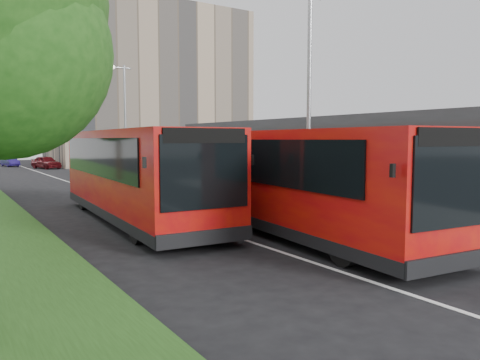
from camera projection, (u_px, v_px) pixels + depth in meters
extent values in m
plane|color=black|center=(242.00, 239.00, 13.44)|extent=(120.00, 120.00, 0.00)
cube|color=slate|center=(160.00, 178.00, 33.42)|extent=(5.00, 80.00, 0.15)
cube|color=silver|center=(96.00, 191.00, 26.01)|extent=(0.12, 70.00, 0.01)
cube|color=silver|center=(375.00, 238.00, 13.54)|extent=(0.12, 2.00, 0.01)
cube|color=silver|center=(257.00, 211.00, 18.57)|extent=(0.12, 2.00, 0.01)
cube|color=silver|center=(189.00, 196.00, 23.59)|extent=(0.12, 2.00, 0.01)
cube|color=silver|center=(145.00, 186.00, 28.62)|extent=(0.12, 2.00, 0.01)
cube|color=silver|center=(114.00, 179.00, 33.65)|extent=(0.12, 2.00, 0.01)
cube|color=silver|center=(92.00, 174.00, 38.68)|extent=(0.12, 2.00, 0.01)
cube|color=silver|center=(74.00, 170.00, 43.71)|extent=(0.12, 2.00, 0.01)
cube|color=silver|center=(60.00, 167.00, 48.74)|extent=(0.12, 2.00, 0.01)
cube|color=silver|center=(49.00, 164.00, 53.76)|extent=(0.12, 2.00, 0.01)
cube|color=tan|center=(148.00, 87.00, 55.39)|extent=(22.00, 12.00, 18.00)
cube|color=#2B2B2D|center=(330.00, 155.00, 25.89)|extent=(5.00, 26.00, 4.00)
cube|color=black|center=(294.00, 163.00, 24.57)|extent=(0.06, 24.00, 2.20)
cube|color=#2B2B2D|center=(275.00, 131.00, 23.73)|extent=(2.80, 26.00, 0.25)
cylinder|color=gray|center=(462.00, 180.00, 13.96)|extent=(0.12, 0.12, 3.30)
cylinder|color=gray|center=(164.00, 157.00, 32.39)|extent=(0.12, 0.12, 3.30)
sphere|color=#194412|center=(0.00, 50.00, 6.78)|extent=(3.20, 3.20, 3.20)
cylinder|color=gray|center=(309.00, 104.00, 17.01)|extent=(0.16, 0.16, 8.00)
cylinder|color=gray|center=(125.00, 121.00, 33.77)|extent=(0.16, 0.16, 8.00)
cylinder|color=gray|center=(121.00, 68.00, 33.34)|extent=(1.40, 0.10, 0.10)
sphere|color=silver|center=(113.00, 67.00, 33.01)|extent=(0.28, 0.28, 0.28)
cube|color=red|center=(297.00, 177.00, 14.06)|extent=(3.61, 11.12, 2.76)
cube|color=black|center=(297.00, 221.00, 14.18)|extent=(3.63, 11.15, 0.31)
cube|color=black|center=(456.00, 182.00, 9.19)|extent=(2.34, 0.27, 1.82)
cube|color=black|center=(220.00, 156.00, 18.88)|extent=(2.28, 0.26, 1.35)
cube|color=black|center=(254.00, 161.00, 13.69)|extent=(0.93, 9.33, 1.25)
cube|color=black|center=(326.00, 159.00, 14.90)|extent=(0.93, 9.33, 1.25)
cube|color=black|center=(453.00, 263.00, 9.32)|extent=(2.60, 0.32, 0.36)
cube|color=black|center=(458.00, 137.00, 9.10)|extent=(2.18, 0.24, 0.36)
cube|color=black|center=(393.00, 171.00, 8.70)|extent=(0.09, 0.09, 0.26)
cylinder|color=black|center=(345.00, 246.00, 10.54)|extent=(0.40, 0.96, 0.94)
cylinder|color=black|center=(415.00, 237.00, 11.54)|extent=(0.40, 0.96, 0.94)
cylinder|color=black|center=(216.00, 206.00, 16.80)|extent=(0.40, 0.96, 0.94)
cylinder|color=black|center=(268.00, 202.00, 17.81)|extent=(0.40, 0.96, 0.94)
cube|color=red|center=(137.00, 171.00, 16.38)|extent=(3.22, 11.22, 2.80)
cube|color=black|center=(138.00, 209.00, 16.50)|extent=(3.24, 11.24, 0.32)
cube|color=black|center=(206.00, 172.00, 11.54)|extent=(2.38, 0.18, 1.85)
cube|color=black|center=(100.00, 154.00, 21.16)|extent=(2.33, 0.17, 1.37)
cube|color=black|center=(96.00, 157.00, 15.95)|extent=(0.55, 9.50, 1.27)
cube|color=black|center=(170.00, 155.00, 17.28)|extent=(0.55, 9.50, 1.27)
cube|color=black|center=(206.00, 237.00, 11.67)|extent=(2.64, 0.22, 0.37)
cube|color=black|center=(206.00, 136.00, 11.45)|extent=(2.22, 0.16, 0.37)
cube|color=black|center=(144.00, 162.00, 10.99)|extent=(0.08, 0.08, 0.26)
cube|color=black|center=(252.00, 160.00, 12.45)|extent=(0.08, 0.08, 0.26)
cylinder|color=black|center=(139.00, 227.00, 12.84)|extent=(0.37, 0.97, 0.95)
cylinder|color=black|center=(211.00, 220.00, 13.93)|extent=(0.37, 0.97, 0.95)
cylinder|color=black|center=(84.00, 198.00, 19.06)|extent=(0.37, 0.97, 0.95)
cylinder|color=black|center=(138.00, 195.00, 20.15)|extent=(0.37, 0.97, 0.95)
cylinder|color=#3D2B19|center=(244.00, 183.00, 23.94)|extent=(0.73, 0.73, 0.99)
cylinder|color=yellow|center=(159.00, 173.00, 30.78)|extent=(0.22, 0.22, 1.03)
imported|color=#4F0B10|center=(46.00, 162.00, 45.62)|extent=(2.57, 3.99, 1.26)
imported|color=navy|center=(10.00, 162.00, 49.26)|extent=(1.67, 3.29, 1.03)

